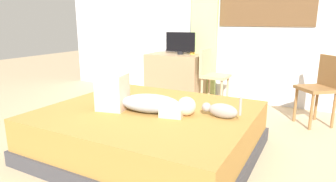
{
  "coord_description": "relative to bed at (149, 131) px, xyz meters",
  "views": [
    {
      "loc": [
        1.38,
        -2.07,
        1.27
      ],
      "look_at": [
        0.06,
        0.38,
        0.59
      ],
      "focal_mm": 30.95,
      "sensor_mm": 36.0,
      "label": 1
    }
  ],
  "objects": [
    {
      "name": "cat",
      "position": [
        0.68,
        0.09,
        0.29
      ],
      "size": [
        0.36,
        0.12,
        0.21
      ],
      "color": "gray",
      "rests_on": "bed"
    },
    {
      "name": "chair_by_desk",
      "position": [
        -0.04,
        1.83,
        0.29
      ],
      "size": [
        0.38,
        0.38,
        0.86
      ],
      "color": "tan",
      "rests_on": "ground"
    },
    {
      "name": "chair_spare",
      "position": [
        1.44,
        1.67,
        0.29
      ],
      "size": [
        0.54,
        0.54,
        0.86
      ],
      "color": "brown",
      "rests_on": "ground"
    },
    {
      "name": "desk",
      "position": [
        -0.68,
        1.94,
        0.15
      ],
      "size": [
        0.9,
        0.56,
        0.74
      ],
      "color": "#997A56",
      "rests_on": "ground"
    },
    {
      "name": "bed",
      "position": [
        0.0,
        0.0,
        0.0
      ],
      "size": [
        1.97,
        1.72,
        0.44
      ],
      "color": "#38383D",
      "rests_on": "ground"
    },
    {
      "name": "ground_plane",
      "position": [
        0.04,
        -0.18,
        -0.22
      ],
      "size": [
        16.0,
        16.0,
        0.0
      ],
      "primitive_type": "plane",
      "color": "tan"
    },
    {
      "name": "cup",
      "position": [
        -0.43,
        2.02,
        0.56
      ],
      "size": [
        0.08,
        0.08,
        0.08
      ],
      "primitive_type": "cylinder",
      "color": "gold",
      "rests_on": "desk"
    },
    {
      "name": "curtain_left",
      "position": [
        -0.32,
        2.22,
        1.01
      ],
      "size": [
        0.44,
        0.06,
        2.45
      ],
      "primitive_type": "cube",
      "color": "#ADCC75",
      "rests_on": "ground"
    },
    {
      "name": "person_lying",
      "position": [
        -0.04,
        -0.09,
        0.34
      ],
      "size": [
        0.94,
        0.44,
        0.34
      ],
      "color": "#8C939E",
      "rests_on": "bed"
    },
    {
      "name": "back_wall_with_window",
      "position": [
        0.05,
        2.34,
        1.24
      ],
      "size": [
        6.4,
        0.14,
        2.9
      ],
      "color": "silver",
      "rests_on": "ground"
    },
    {
      "name": "tv_monitor",
      "position": [
        -0.61,
        1.94,
        0.7
      ],
      "size": [
        0.48,
        0.1,
        0.35
      ],
      "color": "black",
      "rests_on": "desk"
    }
  ]
}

